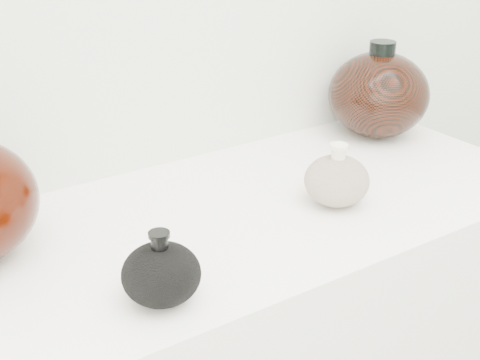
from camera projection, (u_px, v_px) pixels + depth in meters
black_gourd_vase at (161, 274)px, 0.87m from camera, size 0.13×0.13×0.10m
cream_gourd_vase at (337, 180)px, 1.13m from camera, size 0.15×0.15×0.11m
right_round_pot at (378, 94)px, 1.42m from camera, size 0.26×0.26×0.20m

